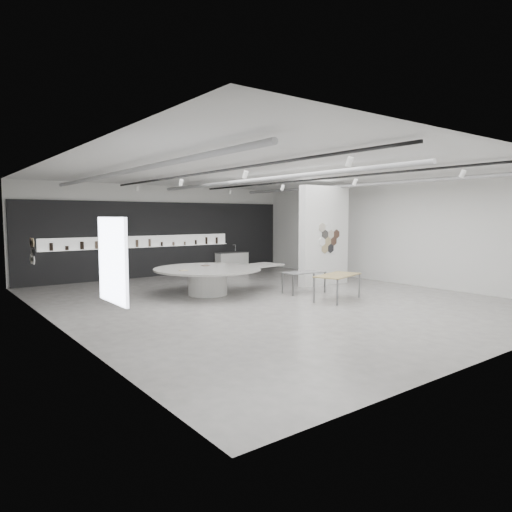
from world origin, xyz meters
TOP-DOWN VIEW (x-y plane):
  - room at (-0.09, -0.00)m, footprint 12.02×14.02m
  - back_wall_display at (-0.08, 6.93)m, footprint 11.80×0.27m
  - partition_column at (3.50, 1.00)m, footprint 2.20×0.38m
  - display_island at (-0.97, 1.68)m, footprint 4.73×3.91m
  - sample_table_wood at (1.57, -1.47)m, footprint 1.81×1.27m
  - sample_table_stone at (1.65, 0.09)m, footprint 1.43×0.84m
  - kitchen_counter at (3.16, 6.53)m, footprint 1.54×0.64m

SIDE VIEW (x-z plane):
  - kitchen_counter at x=3.16m, z-range -0.17..1.03m
  - display_island at x=-0.97m, z-range 0.13..1.00m
  - sample_table_stone at x=1.65m, z-range 0.29..0.99m
  - sample_table_wood at x=1.57m, z-range 0.33..1.10m
  - back_wall_display at x=-0.08m, z-range -0.01..3.09m
  - partition_column at x=3.50m, z-range 0.00..3.60m
  - room at x=-0.09m, z-range 0.16..3.98m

